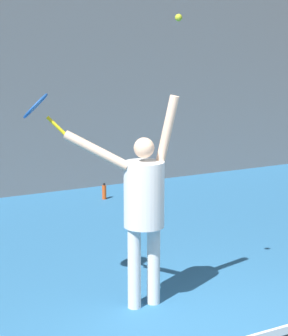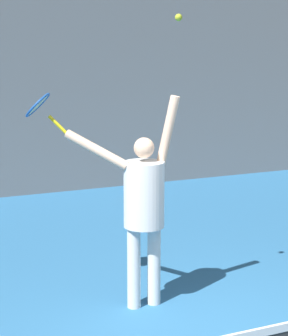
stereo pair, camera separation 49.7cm
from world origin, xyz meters
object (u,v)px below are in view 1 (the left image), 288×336
(tennis_player, at_px, (143,202))
(water_bottle, at_px, (104,192))
(tennis_racket, at_px, (37,108))
(tennis_ball, at_px, (179,18))

(tennis_player, xyz_separation_m, water_bottle, (1.50, 4.09, -0.93))
(tennis_racket, distance_m, tennis_ball, 1.54)
(tennis_player, bearing_deg, water_bottle, 69.89)
(tennis_racket, bearing_deg, tennis_ball, -29.84)
(tennis_ball, distance_m, water_bottle, 5.16)
(tennis_racket, height_order, water_bottle, tennis_racket)
(tennis_ball, height_order, water_bottle, tennis_ball)
(water_bottle, bearing_deg, tennis_racket, -123.17)
(tennis_player, relative_size, tennis_racket, 4.73)
(tennis_ball, bearing_deg, water_bottle, 73.99)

